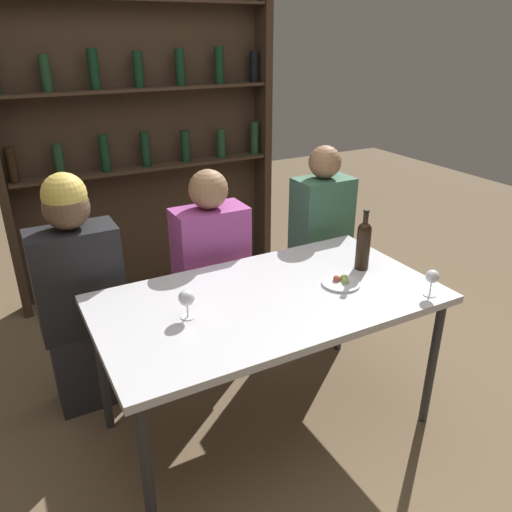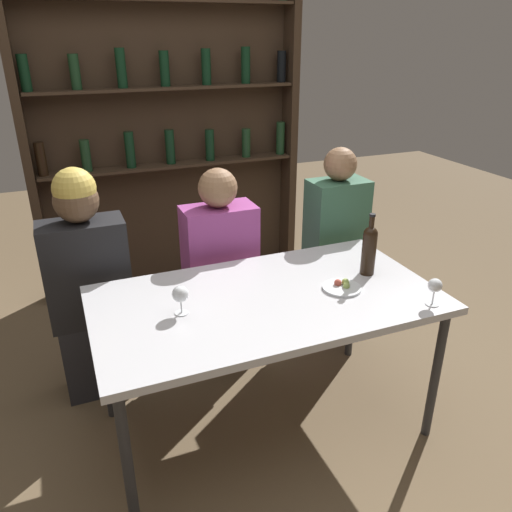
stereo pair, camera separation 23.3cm
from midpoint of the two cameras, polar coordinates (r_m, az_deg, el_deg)
name	(u,v)px [view 1 (the left image)]	position (r m, az deg, el deg)	size (l,w,h in m)	color
ground_plane	(268,422)	(2.73, -1.22, -18.57)	(10.00, 10.00, 0.00)	brown
dining_table	(269,307)	(2.32, -1.37, -5.87)	(1.57, 0.85, 0.75)	silver
wine_rack_wall	(142,131)	(3.82, -14.70, 13.62)	(2.01, 0.21, 2.31)	#38281C
wine_bottle	(363,243)	(2.53, 9.63, 1.41)	(0.07, 0.07, 0.32)	black
wine_glass_0	(187,298)	(2.12, -11.08, -4.87)	(0.07, 0.07, 0.13)	silver
wine_glass_1	(432,278)	(2.36, 16.88, -2.45)	(0.06, 0.06, 0.13)	silver
food_plate_0	(341,282)	(2.41, 6.98, -3.08)	(0.18, 0.18, 0.04)	silver
seated_person_left	(81,299)	(2.71, -21.72, -4.62)	(0.42, 0.22, 1.28)	#26262B
seated_person_center	(212,278)	(2.88, -7.38, -2.61)	(0.40, 0.22, 1.20)	#26262B
seated_person_right	(320,249)	(3.18, 5.25, 0.74)	(0.35, 0.22, 1.25)	#26262B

